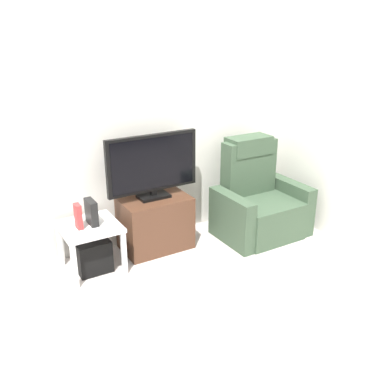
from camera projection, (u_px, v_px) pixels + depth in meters
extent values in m
plane|color=#BCB2AD|center=(192.00, 285.00, 4.01)|extent=(6.40, 6.40, 0.00)
cube|color=silver|center=(136.00, 124.00, 4.45)|extent=(6.40, 0.06, 2.60)
cube|color=silver|center=(350.00, 124.00, 4.44)|extent=(0.06, 4.48, 2.60)
cube|color=#4C2D1E|center=(155.00, 223.00, 4.60)|extent=(0.71, 0.46, 0.57)
cube|color=black|center=(165.00, 221.00, 4.38)|extent=(0.65, 0.02, 0.02)
cube|color=black|center=(162.00, 216.00, 4.41)|extent=(0.34, 0.11, 0.04)
cube|color=black|center=(154.00, 196.00, 4.51)|extent=(0.32, 0.20, 0.03)
cube|color=black|center=(153.00, 192.00, 4.49)|extent=(0.06, 0.04, 0.05)
cube|color=black|center=(152.00, 163.00, 4.38)|extent=(0.98, 0.05, 0.59)
cube|color=black|center=(154.00, 164.00, 4.36)|extent=(0.90, 0.01, 0.53)
cube|color=#384C38|center=(261.00, 217.00, 4.92)|extent=(0.70, 0.72, 0.42)
cube|color=#384C38|center=(249.00, 167.00, 4.95)|extent=(0.64, 0.20, 0.62)
cube|color=#384C38|center=(249.00, 145.00, 4.88)|extent=(0.50, 0.26, 0.20)
cube|color=#384C38|center=(231.00, 220.00, 4.70)|extent=(0.14, 0.68, 0.56)
cube|color=#384C38|center=(290.00, 204.00, 5.10)|extent=(0.14, 0.68, 0.56)
cube|color=white|center=(89.00, 227.00, 4.12)|extent=(0.54, 0.54, 0.04)
cube|color=white|center=(74.00, 266.00, 3.90)|extent=(0.04, 0.04, 0.44)
cube|color=white|center=(124.00, 253.00, 4.13)|extent=(0.04, 0.04, 0.44)
cube|color=white|center=(60.00, 245.00, 4.28)|extent=(0.04, 0.04, 0.44)
cube|color=white|center=(106.00, 234.00, 4.51)|extent=(0.04, 0.04, 0.44)
cube|color=black|center=(92.00, 254.00, 4.23)|extent=(0.32, 0.32, 0.32)
cube|color=red|center=(78.00, 216.00, 4.01)|extent=(0.05, 0.11, 0.24)
cube|color=black|center=(91.00, 212.00, 4.10)|extent=(0.07, 0.20, 0.24)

